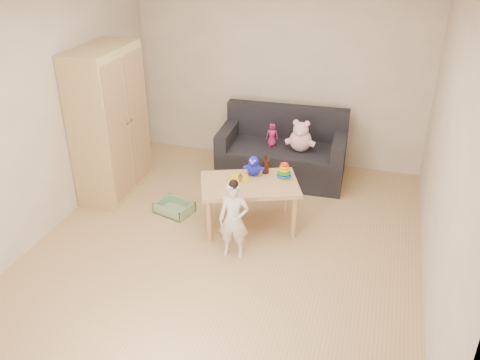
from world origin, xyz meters
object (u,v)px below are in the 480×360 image
(wardrobe, at_px, (109,123))
(sofa, at_px, (282,162))
(toddler, at_px, (234,220))
(play_table, at_px, (249,204))

(wardrobe, distance_m, sofa, 2.26)
(toddler, bearing_deg, sofa, 81.51)
(play_table, relative_size, toddler, 1.27)
(wardrobe, relative_size, play_table, 1.74)
(sofa, distance_m, toddler, 1.85)
(wardrobe, bearing_deg, play_table, -10.14)
(wardrobe, distance_m, play_table, 1.99)
(wardrobe, relative_size, sofa, 1.12)
(wardrobe, height_order, toddler, wardrobe)
(toddler, bearing_deg, play_table, 83.99)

